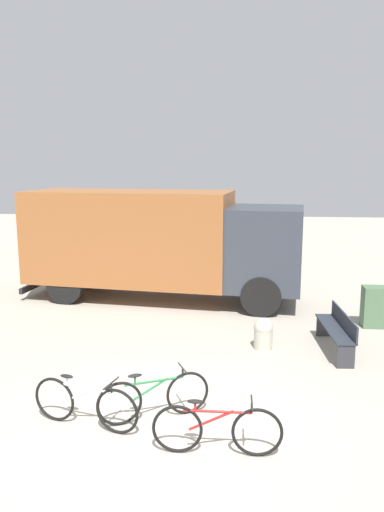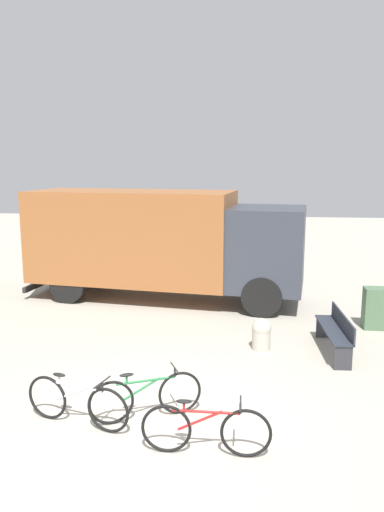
{
  "view_description": "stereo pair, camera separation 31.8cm",
  "coord_description": "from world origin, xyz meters",
  "px_view_note": "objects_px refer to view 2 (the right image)",
  "views": [
    {
      "loc": [
        1.13,
        -6.94,
        3.91
      ],
      "look_at": [
        0.07,
        4.82,
        1.69
      ],
      "focal_mm": 35.0,
      "sensor_mm": 36.0,
      "label": 1
    },
    {
      "loc": [
        1.44,
        -6.91,
        3.91
      ],
      "look_at": [
        0.07,
        4.82,
        1.69
      ],
      "focal_mm": 35.0,
      "sensor_mm": 36.0,
      "label": 2
    }
  ],
  "objects_px": {
    "bicycle_near": "(76,402)",
    "bicycle_middle": "(146,396)",
    "utility_box": "(377,308)",
    "delivery_truck": "(160,240)",
    "bollard_near_bench": "(261,334)",
    "park_bench": "(336,330)",
    "bicycle_far": "(205,429)"
  },
  "relations": [
    {
      "from": "bicycle_near",
      "to": "bicycle_middle",
      "type": "xyz_separation_m",
      "value": [
        1.0,
        0.31,
        0.0
      ]
    },
    {
      "from": "bicycle_middle",
      "to": "bollard_near_bench",
      "type": "distance_m",
      "value": 3.64
    },
    {
      "from": "bicycle_far",
      "to": "utility_box",
      "type": "distance_m",
      "value": 6.75
    },
    {
      "from": "bicycle_far",
      "to": "bollard_near_bench",
      "type": "bearing_deg",
      "value": 77.98
    },
    {
      "from": "bicycle_near",
      "to": "bicycle_far",
      "type": "relative_size",
      "value": 0.97
    },
    {
      "from": "utility_box",
      "to": "park_bench",
      "type": "bearing_deg",
      "value": -125.8
    },
    {
      "from": "bollard_near_bench",
      "to": "utility_box",
      "type": "xyz_separation_m",
      "value": [
        2.76,
        1.7,
        0.15
      ]
    },
    {
      "from": "bollard_near_bench",
      "to": "utility_box",
      "type": "bearing_deg",
      "value": 31.57
    },
    {
      "from": "delivery_truck",
      "to": "utility_box",
      "type": "height_order",
      "value": "delivery_truck"
    },
    {
      "from": "bicycle_near",
      "to": "utility_box",
      "type": "distance_m",
      "value": 7.61
    },
    {
      "from": "delivery_truck",
      "to": "bicycle_near",
      "type": "xyz_separation_m",
      "value": [
        -0.0,
        -7.16,
        -1.37
      ]
    },
    {
      "from": "delivery_truck",
      "to": "utility_box",
      "type": "xyz_separation_m",
      "value": [
        5.58,
        -1.99,
        -1.25
      ]
    },
    {
      "from": "bicycle_middle",
      "to": "utility_box",
      "type": "bearing_deg",
      "value": 22.16
    },
    {
      "from": "delivery_truck",
      "to": "bollard_near_bench",
      "type": "height_order",
      "value": "delivery_truck"
    },
    {
      "from": "bicycle_near",
      "to": "bicycle_far",
      "type": "height_order",
      "value": "same"
    },
    {
      "from": "park_bench",
      "to": "bicycle_middle",
      "type": "height_order",
      "value": "park_bench"
    },
    {
      "from": "park_bench",
      "to": "bicycle_far",
      "type": "xyz_separation_m",
      "value": [
        -2.37,
        -4.02,
        -0.12
      ]
    },
    {
      "from": "bicycle_near",
      "to": "bicycle_far",
      "type": "distance_m",
      "value": 2.07
    },
    {
      "from": "bicycle_near",
      "to": "bicycle_middle",
      "type": "relative_size",
      "value": 1.05
    },
    {
      "from": "park_bench",
      "to": "bicycle_far",
      "type": "height_order",
      "value": "park_bench"
    },
    {
      "from": "park_bench",
      "to": "bicycle_middle",
      "type": "bearing_deg",
      "value": 129.82
    },
    {
      "from": "bicycle_near",
      "to": "utility_box",
      "type": "bearing_deg",
      "value": 58.13
    },
    {
      "from": "park_bench",
      "to": "bicycle_middle",
      "type": "distance_m",
      "value": 4.61
    },
    {
      "from": "delivery_truck",
      "to": "bollard_near_bench",
      "type": "relative_size",
      "value": 11.97
    },
    {
      "from": "park_bench",
      "to": "bollard_near_bench",
      "type": "xyz_separation_m",
      "value": [
        -1.54,
        -0.0,
        -0.14
      ]
    },
    {
      "from": "delivery_truck",
      "to": "utility_box",
      "type": "bearing_deg",
      "value": -12.47
    },
    {
      "from": "bicycle_far",
      "to": "utility_box",
      "type": "xyz_separation_m",
      "value": [
        3.59,
        5.71,
        0.12
      ]
    },
    {
      "from": "bicycle_middle",
      "to": "utility_box",
      "type": "height_order",
      "value": "utility_box"
    },
    {
      "from": "bicycle_far",
      "to": "park_bench",
      "type": "bearing_deg",
      "value": 59.09
    },
    {
      "from": "bollard_near_bench",
      "to": "bicycle_middle",
      "type": "bearing_deg",
      "value": -120.02
    },
    {
      "from": "bicycle_far",
      "to": "utility_box",
      "type": "relative_size",
      "value": 1.79
    },
    {
      "from": "bicycle_near",
      "to": "bollard_near_bench",
      "type": "height_order",
      "value": "bicycle_near"
    }
  ]
}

